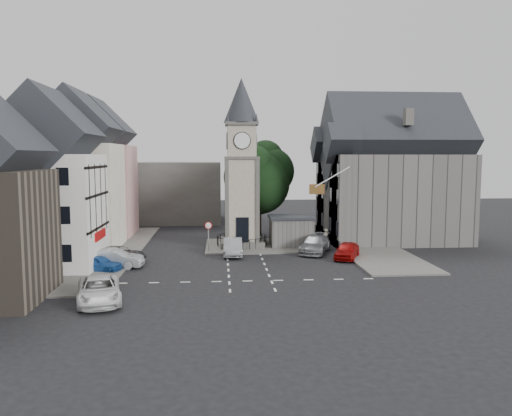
{
  "coord_description": "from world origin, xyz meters",
  "views": [
    {
      "loc": [
        -2.13,
        -40.23,
        8.9
      ],
      "look_at": [
        1.18,
        5.0,
        4.13
      ],
      "focal_mm": 35.0,
      "sensor_mm": 36.0,
      "label": 1
    }
  ],
  "objects": [
    {
      "name": "road_markings",
      "position": [
        0.0,
        -5.5,
        0.01
      ],
      "size": [
        20.0,
        8.0,
        0.01
      ],
      "primitive_type": "cube",
      "color": "silver",
      "rests_on": "ground"
    },
    {
      "name": "car_island_east",
      "position": [
        6.6,
        4.5,
        0.79
      ],
      "size": [
        4.13,
        5.88,
        1.58
      ],
      "primitive_type": "imported",
      "rotation": [
        0.0,
        0.0,
        -0.39
      ],
      "color": "gray",
      "rests_on": "ground"
    },
    {
      "name": "flagpole",
      "position": [
        8.0,
        4.0,
        7.0
      ],
      "size": [
        3.68,
        0.1,
        2.74
      ],
      "color": "white",
      "rests_on": "ground"
    },
    {
      "name": "van_sw_white",
      "position": [
        -9.5,
        -10.0,
        0.75
      ],
      "size": [
        3.71,
        5.85,
        1.5
      ],
      "primitive_type": "imported",
      "rotation": [
        0.0,
        0.0,
        0.24
      ],
      "color": "silver",
      "rests_on": "ground"
    },
    {
      "name": "pavement_west",
      "position": [
        -12.5,
        6.0,
        0.07
      ],
      "size": [
        6.0,
        30.0,
        0.14
      ],
      "primitive_type": "cube",
      "color": "#595651",
      "rests_on": "ground"
    },
    {
      "name": "ground",
      "position": [
        0.0,
        0.0,
        0.0
      ],
      "size": [
        120.0,
        120.0,
        0.0
      ],
      "primitive_type": "plane",
      "color": "black",
      "rests_on": "ground"
    },
    {
      "name": "east_building",
      "position": [
        15.59,
        11.0,
        6.26
      ],
      "size": [
        14.4,
        11.4,
        12.6
      ],
      "color": "#585551",
      "rests_on": "ground"
    },
    {
      "name": "backdrop_west",
      "position": [
        -12.0,
        28.0,
        4.0
      ],
      "size": [
        20.0,
        10.0,
        8.0
      ],
      "primitive_type": "cube",
      "color": "#4C4944",
      "rests_on": "ground"
    },
    {
      "name": "car_west_grey",
      "position": [
        -10.65,
        1.67,
        0.66
      ],
      "size": [
        5.2,
        3.68,
        1.32
      ],
      "primitive_type": "imported",
      "rotation": [
        0.0,
        0.0,
        1.22
      ],
      "color": "#2E2E31",
      "rests_on": "ground"
    },
    {
      "name": "terrace_pink",
      "position": [
        -15.5,
        16.0,
        6.58
      ],
      "size": [
        8.1,
        7.6,
        12.8
      ],
      "color": "#E49F9C",
      "rests_on": "ground"
    },
    {
      "name": "clock_tower",
      "position": [
        0.0,
        7.99,
        8.12
      ],
      "size": [
        4.86,
        4.86,
        16.25
      ],
      "color": "#4C4944",
      "rests_on": "ground"
    },
    {
      "name": "terrace_cream",
      "position": [
        -15.5,
        8.0,
        6.58
      ],
      "size": [
        8.1,
        7.6,
        12.8
      ],
      "color": "beige",
      "rests_on": "ground"
    },
    {
      "name": "town_tree",
      "position": [
        2.0,
        13.0,
        6.97
      ],
      "size": [
        7.2,
        7.2,
        10.8
      ],
      "color": "black",
      "rests_on": "ground"
    },
    {
      "name": "car_island_silver",
      "position": [
        -1.0,
        3.84,
        0.78
      ],
      "size": [
        1.71,
        4.73,
        1.55
      ],
      "primitive_type": "imported",
      "rotation": [
        0.0,
        0.0,
        -0.01
      ],
      "color": "#94989C",
      "rests_on": "ground"
    },
    {
      "name": "pavement_east",
      "position": [
        12.0,
        8.0,
        0.07
      ],
      "size": [
        6.0,
        26.0,
        0.14
      ],
      "primitive_type": "cube",
      "color": "#595651",
      "rests_on": "ground"
    },
    {
      "name": "car_east_red",
      "position": [
        8.83,
        1.61,
        0.73
      ],
      "size": [
        3.35,
        4.58,
        1.45
      ],
      "primitive_type": "imported",
      "rotation": [
        0.0,
        0.0,
        -0.43
      ],
      "color": "#980908",
      "rests_on": "ground"
    },
    {
      "name": "pedestrian",
      "position": [
        8.0,
        6.44,
        0.97
      ],
      "size": [
        0.84,
        0.72,
        1.93
      ],
      "primitive_type": "imported",
      "rotation": [
        0.0,
        0.0,
        3.6
      ],
      "color": "#B0AB91",
      "rests_on": "ground"
    },
    {
      "name": "warning_sign_post",
      "position": [
        -3.2,
        5.43,
        2.03
      ],
      "size": [
        0.7,
        0.19,
        2.85
      ],
      "color": "black",
      "rests_on": "ground"
    },
    {
      "name": "stone_shelter",
      "position": [
        4.8,
        7.5,
        1.55
      ],
      "size": [
        4.3,
        3.3,
        3.08
      ],
      "color": "#585551",
      "rests_on": "ground"
    },
    {
      "name": "car_west_silver",
      "position": [
        -10.56,
        -0.52,
        0.76
      ],
      "size": [
        4.76,
        2.07,
        1.52
      ],
      "primitive_type": "imported",
      "rotation": [
        0.0,
        0.0,
        1.47
      ],
      "color": "#B1B6BA",
      "rests_on": "ground"
    },
    {
      "name": "east_boundary_wall",
      "position": [
        9.2,
        10.0,
        0.45
      ],
      "size": [
        0.4,
        16.0,
        0.9
      ],
      "primitive_type": "cube",
      "color": "#585551",
      "rests_on": "ground"
    },
    {
      "name": "terrace_tudor",
      "position": [
        -15.5,
        0.0,
        6.19
      ],
      "size": [
        8.1,
        7.6,
        12.0
      ],
      "color": "silver",
      "rests_on": "ground"
    },
    {
      "name": "car_west_blue",
      "position": [
        -11.5,
        -1.67,
        0.62
      ],
      "size": [
        3.93,
        2.5,
        1.24
      ],
      "primitive_type": "imported",
      "rotation": [
        0.0,
        0.0,
        1.27
      ],
      "color": "#1B4E99",
      "rests_on": "ground"
    },
    {
      "name": "central_island",
      "position": [
        1.5,
        8.0,
        0.08
      ],
      "size": [
        10.0,
        8.0,
        0.16
      ],
      "primitive_type": "cube",
      "color": "#595651",
      "rests_on": "ground"
    }
  ]
}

